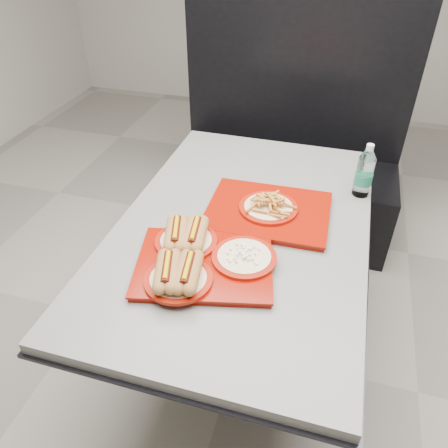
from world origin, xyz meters
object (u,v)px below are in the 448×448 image
(water_bottle, at_px, (364,174))
(booth_bench, at_px, (286,166))
(diner_table, at_px, (242,257))
(tray_far, at_px, (268,209))
(tray_near, at_px, (199,259))

(water_bottle, bearing_deg, booth_bench, 117.81)
(diner_table, bearing_deg, water_bottle, 38.45)
(tray_far, distance_m, water_bottle, 0.42)
(diner_table, xyz_separation_m, booth_bench, (0.00, 1.09, -0.18))
(tray_near, relative_size, tray_far, 1.08)
(booth_bench, height_order, tray_far, booth_bench)
(tray_near, xyz_separation_m, water_bottle, (0.49, 0.59, 0.06))
(tray_far, bearing_deg, booth_bench, 94.31)
(diner_table, distance_m, tray_far, 0.22)
(tray_near, bearing_deg, booth_bench, 86.62)
(booth_bench, bearing_deg, tray_far, -85.69)
(booth_bench, bearing_deg, water_bottle, -62.19)
(diner_table, xyz_separation_m, tray_far, (0.08, 0.08, 0.19))
(booth_bench, distance_m, water_bottle, 0.98)
(tray_far, bearing_deg, diner_table, -134.58)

